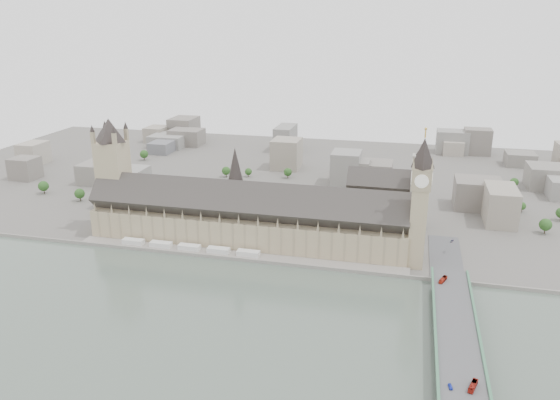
% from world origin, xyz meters
% --- Properties ---
extents(ground, '(900.00, 900.00, 0.00)m').
position_xyz_m(ground, '(0.00, 0.00, 0.00)').
color(ground, '#595651').
rests_on(ground, ground).
extents(river_thames, '(600.00, 600.00, 0.00)m').
position_xyz_m(river_thames, '(0.00, -165.00, 0.00)').
color(river_thames, '#465249').
rests_on(river_thames, ground).
extents(embankment_wall, '(600.00, 1.50, 3.00)m').
position_xyz_m(embankment_wall, '(0.00, -15.00, 1.50)').
color(embankment_wall, slate).
rests_on(embankment_wall, ground).
extents(river_terrace, '(270.00, 15.00, 2.00)m').
position_xyz_m(river_terrace, '(0.00, -7.50, 1.00)').
color(river_terrace, slate).
rests_on(river_terrace, ground).
extents(terrace_tents, '(118.00, 7.00, 4.00)m').
position_xyz_m(terrace_tents, '(-40.00, -7.00, 4.00)').
color(terrace_tents, silver).
rests_on(terrace_tents, river_terrace).
extents(palace_of_westminster, '(265.00, 40.73, 55.44)m').
position_xyz_m(palace_of_westminster, '(0.00, 19.70, 22.71)').
color(palace_of_westminster, '#988967').
rests_on(palace_of_westminster, ground).
extents(elizabeth_tower, '(17.00, 17.00, 107.50)m').
position_xyz_m(elizabeth_tower, '(138.00, 8.00, 58.09)').
color(elizabeth_tower, '#988967').
rests_on(elizabeth_tower, ground).
extents(victoria_tower, '(30.00, 30.00, 100.00)m').
position_xyz_m(victoria_tower, '(-122.00, 26.00, 55.20)').
color(victoria_tower, '#988967').
rests_on(victoria_tower, ground).
extents(central_tower, '(13.00, 13.00, 48.00)m').
position_xyz_m(central_tower, '(-10.00, 26.00, 57.92)').
color(central_tower, gray).
rests_on(central_tower, ground).
extents(westminster_bridge, '(25.00, 325.00, 10.25)m').
position_xyz_m(westminster_bridge, '(162.00, -87.50, 5.12)').
color(westminster_bridge, '#474749').
rests_on(westminster_bridge, ground).
extents(bridge_parapets, '(25.00, 235.00, 1.15)m').
position_xyz_m(bridge_parapets, '(162.00, -132.00, 10.82)').
color(bridge_parapets, '#407454').
rests_on(bridge_parapets, westminster_bridge).
extents(westminster_abbey, '(68.00, 36.00, 64.00)m').
position_xyz_m(westminster_abbey, '(110.92, 95.00, 25.08)').
color(westminster_abbey, '#9B978C').
rests_on(westminster_abbey, ground).
extents(city_skyline_inland, '(720.00, 360.00, 38.00)m').
position_xyz_m(city_skyline_inland, '(0.00, 245.00, 19.00)').
color(city_skyline_inland, gray).
rests_on(city_skyline_inland, ground).
extents(park_trees, '(110.00, 30.00, 15.00)m').
position_xyz_m(park_trees, '(-10.00, 60.00, 7.50)').
color(park_trees, '#1D4A1A').
rests_on(park_trees, ground).
extents(red_bus_north, '(6.21, 10.54, 2.90)m').
position_xyz_m(red_bus_north, '(156.66, -34.18, 11.70)').
color(red_bus_north, '#B12514').
rests_on(red_bus_north, westminster_bridge).
extents(red_bus_south, '(5.69, 10.79, 2.94)m').
position_xyz_m(red_bus_south, '(166.32, -148.22, 11.72)').
color(red_bus_south, '#9F1D13').
rests_on(red_bus_south, westminster_bridge).
extents(car_blue, '(2.47, 4.61, 1.49)m').
position_xyz_m(car_blue, '(155.82, -150.34, 11.00)').
color(car_blue, '#1C2EB7').
rests_on(car_blue, westminster_bridge).
extents(car_approach, '(3.49, 5.50, 1.48)m').
position_xyz_m(car_approach, '(166.34, 39.53, 10.99)').
color(car_approach, gray).
rests_on(car_approach, westminster_bridge).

